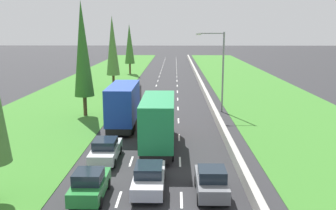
{
  "coord_description": "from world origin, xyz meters",
  "views": [
    {
      "loc": [
        1.36,
        -3.95,
        9.31
      ],
      "look_at": [
        0.58,
        37.77,
        0.68
      ],
      "focal_mm": 39.38,
      "sensor_mm": 36.0,
      "label": 1
    }
  ],
  "objects_px": {
    "silver_sedan_centre_lane": "(149,178)",
    "poplar_tree_second": "(83,49)",
    "grey_hatchback_right_lane": "(211,182)",
    "poplar_tree_fourth": "(129,44)",
    "silver_sedan_left_lane_third": "(106,150)",
    "street_light_mast": "(220,66)",
    "green_hatchback_left_lane": "(90,185)",
    "green_box_truck_centre_lane": "(159,121)",
    "blue_box_truck_left_lane": "(125,104)",
    "poplar_tree_third": "(112,46)"
  },
  "relations": [
    {
      "from": "silver_sedan_centre_lane",
      "to": "poplar_tree_second",
      "type": "relative_size",
      "value": 0.37
    },
    {
      "from": "green_box_truck_centre_lane",
      "to": "poplar_tree_fourth",
      "type": "bearing_deg",
      "value": 99.46
    },
    {
      "from": "blue_box_truck_left_lane",
      "to": "poplar_tree_second",
      "type": "relative_size",
      "value": 0.76
    },
    {
      "from": "grey_hatchback_right_lane",
      "to": "green_box_truck_centre_lane",
      "type": "bearing_deg",
      "value": 111.36
    },
    {
      "from": "poplar_tree_fourth",
      "to": "blue_box_truck_left_lane",
      "type": "bearing_deg",
      "value": -83.81
    },
    {
      "from": "green_box_truck_centre_lane",
      "to": "poplar_tree_second",
      "type": "bearing_deg",
      "value": 127.83
    },
    {
      "from": "green_hatchback_left_lane",
      "to": "poplar_tree_fourth",
      "type": "xyz_separation_m",
      "value": [
        -4.76,
        58.28,
        5.41
      ]
    },
    {
      "from": "silver_sedan_left_lane_third",
      "to": "street_light_mast",
      "type": "distance_m",
      "value": 19.54
    },
    {
      "from": "green_box_truck_centre_lane",
      "to": "grey_hatchback_right_lane",
      "type": "bearing_deg",
      "value": -68.64
    },
    {
      "from": "silver_sedan_left_lane_third",
      "to": "blue_box_truck_left_lane",
      "type": "bearing_deg",
      "value": 89.57
    },
    {
      "from": "green_box_truck_centre_lane",
      "to": "poplar_tree_second",
      "type": "height_order",
      "value": "poplar_tree_second"
    },
    {
      "from": "grey_hatchback_right_lane",
      "to": "green_box_truck_centre_lane",
      "type": "distance_m",
      "value": 9.33
    },
    {
      "from": "green_hatchback_left_lane",
      "to": "grey_hatchback_right_lane",
      "type": "relative_size",
      "value": 1.0
    },
    {
      "from": "poplar_tree_fourth",
      "to": "street_light_mast",
      "type": "xyz_separation_m",
      "value": [
        14.52,
        -36.05,
        -1.02
      ]
    },
    {
      "from": "silver_sedan_centre_lane",
      "to": "poplar_tree_fourth",
      "type": "xyz_separation_m",
      "value": [
        -7.98,
        57.19,
        5.44
      ]
    },
    {
      "from": "silver_sedan_centre_lane",
      "to": "poplar_tree_fourth",
      "type": "relative_size",
      "value": 0.43
    },
    {
      "from": "grey_hatchback_right_lane",
      "to": "poplar_tree_second",
      "type": "distance_m",
      "value": 23.74
    },
    {
      "from": "grey_hatchback_right_lane",
      "to": "blue_box_truck_left_lane",
      "type": "bearing_deg",
      "value": 114.41
    },
    {
      "from": "green_box_truck_centre_lane",
      "to": "green_hatchback_left_lane",
      "type": "bearing_deg",
      "value": -110.63
    },
    {
      "from": "silver_sedan_left_lane_third",
      "to": "poplar_tree_third",
      "type": "height_order",
      "value": "poplar_tree_third"
    },
    {
      "from": "silver_sedan_left_lane_third",
      "to": "poplar_tree_second",
      "type": "height_order",
      "value": "poplar_tree_second"
    },
    {
      "from": "grey_hatchback_right_lane",
      "to": "street_light_mast",
      "type": "xyz_separation_m",
      "value": [
        2.96,
        21.72,
        4.4
      ]
    },
    {
      "from": "silver_sedan_centre_lane",
      "to": "silver_sedan_left_lane_third",
      "type": "height_order",
      "value": "same"
    },
    {
      "from": "green_hatchback_left_lane",
      "to": "grey_hatchback_right_lane",
      "type": "xyz_separation_m",
      "value": [
        6.79,
        0.51,
        0.0
      ]
    },
    {
      "from": "silver_sedan_centre_lane",
      "to": "poplar_tree_fourth",
      "type": "distance_m",
      "value": 58.0
    },
    {
      "from": "silver_sedan_left_lane_third",
      "to": "blue_box_truck_left_lane",
      "type": "xyz_separation_m",
      "value": [
        0.07,
        9.8,
        1.37
      ]
    },
    {
      "from": "silver_sedan_centre_lane",
      "to": "poplar_tree_second",
      "type": "xyz_separation_m",
      "value": [
        -8.29,
        18.96,
        6.4
      ]
    },
    {
      "from": "green_box_truck_centre_lane",
      "to": "street_light_mast",
      "type": "bearing_deg",
      "value": 64.26
    },
    {
      "from": "silver_sedan_left_lane_third",
      "to": "green_box_truck_centre_lane",
      "type": "distance_m",
      "value": 4.98
    },
    {
      "from": "poplar_tree_fourth",
      "to": "poplar_tree_second",
      "type": "bearing_deg",
      "value": -90.46
    },
    {
      "from": "poplar_tree_third",
      "to": "poplar_tree_fourth",
      "type": "relative_size",
      "value": 1.09
    },
    {
      "from": "green_hatchback_left_lane",
      "to": "blue_box_truck_left_lane",
      "type": "relative_size",
      "value": 0.41
    },
    {
      "from": "poplar_tree_third",
      "to": "poplar_tree_second",
      "type": "bearing_deg",
      "value": -90.18
    },
    {
      "from": "green_hatchback_left_lane",
      "to": "poplar_tree_second",
      "type": "xyz_separation_m",
      "value": [
        -5.07,
        20.06,
        6.38
      ]
    },
    {
      "from": "grey_hatchback_right_lane",
      "to": "green_hatchback_left_lane",
      "type": "bearing_deg",
      "value": -175.7
    },
    {
      "from": "green_hatchback_left_lane",
      "to": "silver_sedan_left_lane_third",
      "type": "height_order",
      "value": "green_hatchback_left_lane"
    },
    {
      "from": "silver_sedan_centre_lane",
      "to": "poplar_tree_second",
      "type": "bearing_deg",
      "value": 113.62
    },
    {
      "from": "green_hatchback_left_lane",
      "to": "silver_sedan_centre_lane",
      "type": "height_order",
      "value": "green_hatchback_left_lane"
    },
    {
      "from": "grey_hatchback_right_lane",
      "to": "blue_box_truck_left_lane",
      "type": "xyz_separation_m",
      "value": [
        -6.96,
        15.33,
        1.35
      ]
    },
    {
      "from": "green_hatchback_left_lane",
      "to": "poplar_tree_second",
      "type": "bearing_deg",
      "value": 104.19
    },
    {
      "from": "poplar_tree_fourth",
      "to": "street_light_mast",
      "type": "relative_size",
      "value": 1.16
    },
    {
      "from": "silver_sedan_left_lane_third",
      "to": "poplar_tree_fourth",
      "type": "relative_size",
      "value": 0.43
    },
    {
      "from": "grey_hatchback_right_lane",
      "to": "poplar_tree_fourth",
      "type": "xyz_separation_m",
      "value": [
        -11.56,
        57.77,
        5.41
      ]
    },
    {
      "from": "green_box_truck_centre_lane",
      "to": "silver_sedan_centre_lane",
      "type": "bearing_deg",
      "value": -91.51
    },
    {
      "from": "green_box_truck_centre_lane",
      "to": "street_light_mast",
      "type": "relative_size",
      "value": 1.04
    },
    {
      "from": "grey_hatchback_right_lane",
      "to": "silver_sedan_left_lane_third",
      "type": "bearing_deg",
      "value": 141.83
    },
    {
      "from": "grey_hatchback_right_lane",
      "to": "poplar_tree_fourth",
      "type": "height_order",
      "value": "poplar_tree_fourth"
    },
    {
      "from": "green_box_truck_centre_lane",
      "to": "blue_box_truck_left_lane",
      "type": "bearing_deg",
      "value": 118.11
    },
    {
      "from": "blue_box_truck_left_lane",
      "to": "street_light_mast",
      "type": "distance_m",
      "value": 12.19
    },
    {
      "from": "green_hatchback_left_lane",
      "to": "poplar_tree_second",
      "type": "height_order",
      "value": "poplar_tree_second"
    }
  ]
}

